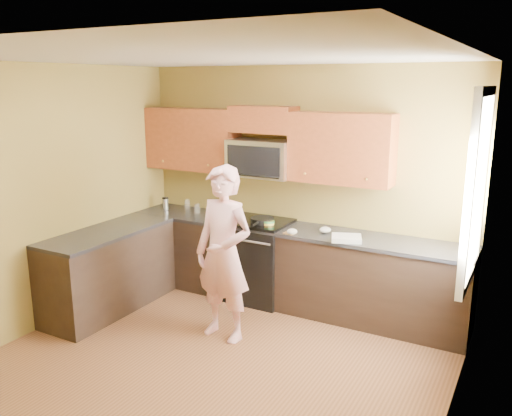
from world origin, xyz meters
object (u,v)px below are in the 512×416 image
Objects in this scene: frying_pan at (262,223)px; travel_mug at (166,210)px; microwave at (262,176)px; butter_tub at (268,227)px; woman at (224,254)px; stove at (256,259)px.

travel_mug is (-1.44, 0.06, -0.03)m from frying_pan.
microwave is 0.54m from frying_pan.
frying_pan is at bearing 157.43° from butter_tub.
butter_tub is at bearing 95.25° from woman.
travel_mug is (-1.53, 1.04, 0.05)m from woman.
butter_tub reaches higher than stove.
frying_pan is (-0.09, 0.98, 0.08)m from woman.
stove is at bearing -0.47° from travel_mug.
frying_pan is at bearing -26.79° from stove.
frying_pan is (0.10, -0.18, -0.50)m from microwave.
travel_mug is at bearing 170.42° from frying_pan.
travel_mug is (-1.33, 0.01, 0.45)m from stove.
woman is (0.20, -1.15, -0.58)m from microwave.
butter_tub is (0.10, -0.04, -0.03)m from frying_pan.
woman is 0.98m from frying_pan.
frying_pan reaches higher than stove.
woman is at bearing -91.53° from frying_pan.
butter_tub is 0.82× the size of travel_mug.
microwave reaches higher than frying_pan.
microwave is 0.61m from butter_tub.
butter_tub is 1.54m from travel_mug.
microwave reaches higher than travel_mug.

